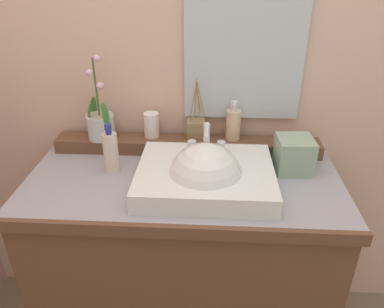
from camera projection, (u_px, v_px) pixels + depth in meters
wall_back at (190, 53)px, 1.52m from camera, size 2.84×0.20×2.44m
vanity_cabinet at (185, 265)px, 1.56m from camera, size 1.15×0.56×0.86m
back_ledge at (187, 145)px, 1.53m from camera, size 1.08×0.11×0.06m
sink_basin at (205, 178)px, 1.29m from camera, size 0.47×0.38×0.29m
potted_plant at (100, 123)px, 1.50m from camera, size 0.11×0.12×0.34m
soap_dispenser at (233, 124)px, 1.49m from camera, size 0.06×0.06×0.16m
tumbler_cup at (151, 125)px, 1.52m from camera, size 0.06×0.06×0.10m
reed_diffuser at (196, 128)px, 1.51m from camera, size 0.08×0.08×0.25m
lotion_bottle at (111, 152)px, 1.36m from camera, size 0.05×0.06×0.19m
tissue_box at (294, 155)px, 1.38m from camera, size 0.14×0.14×0.13m
mirror at (245, 38)px, 1.37m from camera, size 0.45×0.02×0.62m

